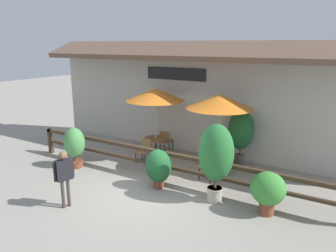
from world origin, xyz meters
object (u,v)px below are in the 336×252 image
patio_umbrella_middle (220,101)px  chair_middle_streetside (209,164)px  patio_umbrella_near (155,95)px  dining_table_near (156,142)px  chair_middle_wallside (225,152)px  chair_near_wallside (166,140)px  dining_table_middle (218,155)px  potted_plant_corner_fern (241,131)px  potted_plant_tall_tropical (268,190)px  potted_plant_broad_leaf (74,145)px  potted_plant_entrance_palm (158,167)px  potted_plant_small_flowering (216,155)px  chair_near_streetside (144,150)px  pedestrian (64,172)px

patio_umbrella_middle → chair_middle_streetside: (-0.01, -0.68, -1.88)m
patio_umbrella_near → dining_table_near: bearing=45.0°
chair_middle_streetside → chair_middle_wallside: (-0.01, 1.36, 0.00)m
chair_near_wallside → dining_table_middle: bearing=151.9°
patio_umbrella_near → dining_table_near: patio_umbrella_near is taller
chair_middle_wallside → dining_table_middle: bearing=80.0°
dining_table_middle → potted_plant_corner_fern: (0.43, 0.96, 0.66)m
chair_near_wallside → chair_middle_streetside: size_ratio=1.00×
chair_near_wallside → potted_plant_tall_tropical: 5.49m
patio_umbrella_middle → potted_plant_tall_tropical: size_ratio=2.37×
patio_umbrella_middle → chair_middle_streetside: bearing=-90.8°
chair_middle_wallside → potted_plant_broad_leaf: 5.14m
potted_plant_broad_leaf → dining_table_near: bearing=52.3°
dining_table_middle → potted_plant_entrance_palm: (-0.98, -2.06, 0.07)m
patio_umbrella_near → potted_plant_small_flowering: bearing=-33.2°
patio_umbrella_near → patio_umbrella_middle: 2.54m
potted_plant_corner_fern → potted_plant_entrance_palm: bearing=-115.0°
patio_umbrella_middle → dining_table_middle: bearing=63.4°
dining_table_near → chair_near_streetside: bearing=-91.5°
chair_middle_wallside → potted_plant_small_flowering: (0.79, -2.69, 0.84)m
potted_plant_broad_leaf → chair_middle_streetside: bearing=18.7°
dining_table_near → chair_middle_wallside: chair_middle_wallside is taller
chair_near_wallside → patio_umbrella_middle: bearing=151.9°
patio_umbrella_near → chair_near_streetside: patio_umbrella_near is taller
patio_umbrella_near → potted_plant_small_flowering: size_ratio=1.22×
potted_plant_tall_tropical → potted_plant_small_flowering: bearing=-178.7°
patio_umbrella_middle → potted_plant_small_flowering: 2.39m
chair_middle_streetside → potted_plant_small_flowering: (0.79, -1.33, 0.84)m
chair_middle_streetside → chair_near_streetside: bearing=179.0°
chair_middle_streetside → patio_umbrella_near: bearing=163.4°
dining_table_near → potted_plant_corner_fern: size_ratio=0.45×
potted_plant_broad_leaf → potted_plant_corner_fern: 5.68m
dining_table_middle → dining_table_near: bearing=176.3°
potted_plant_small_flowering → potted_plant_entrance_palm: size_ratio=1.83×
patio_umbrella_middle → potted_plant_broad_leaf: bearing=-153.7°
chair_near_streetside → pedestrian: pedestrian is taller
patio_umbrella_near → chair_middle_streetside: bearing=-18.5°
potted_plant_entrance_palm → potted_plant_corner_fern: (1.41, 3.02, 0.59)m
patio_umbrella_middle → pedestrian: bearing=-119.0°
patio_umbrella_middle → potted_plant_corner_fern: bearing=65.9°
potted_plant_tall_tropical → potted_plant_corner_fern: potted_plant_corner_fern is taller
chair_near_wallside → potted_plant_broad_leaf: potted_plant_broad_leaf is taller
potted_plant_broad_leaf → potted_plant_entrance_palm: size_ratio=1.19×
chair_near_wallside → patio_umbrella_near: bearing=80.5°
potted_plant_entrance_palm → potted_plant_corner_fern: size_ratio=0.59×
potted_plant_tall_tropical → potted_plant_entrance_palm: (-3.13, -0.09, 0.01)m
chair_middle_streetside → chair_middle_wallside: 1.36m
dining_table_middle → potted_plant_small_flowering: size_ratio=0.41×
chair_near_wallside → potted_plant_entrance_palm: (1.55, -2.94, 0.18)m
potted_plant_corner_fern → pedestrian: 5.96m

